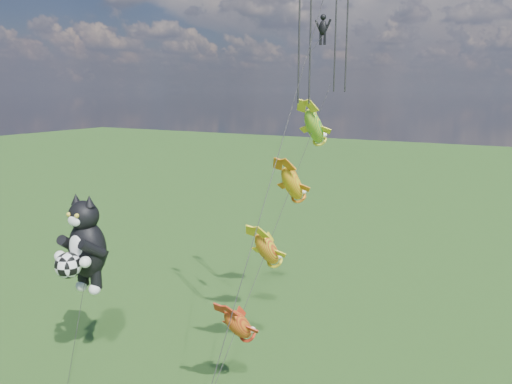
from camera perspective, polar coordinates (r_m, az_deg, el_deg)
The scene contains 3 objects.
cat_kite_rig at distance 28.93m, azimuth -19.08°, elevation -5.70°, with size 2.62×4.22×10.73m.
fish_windsock_rig at distance 27.71m, azimuth 2.75°, elevation -2.73°, with size 1.20×15.97×16.70m.
parafoil_rig at distance 25.10m, azimuth 7.40°, elevation 19.59°, with size 1.66×17.51×25.45m.
Camera 1 is at (18.97, -12.72, 16.22)m, focal length 35.00 mm.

